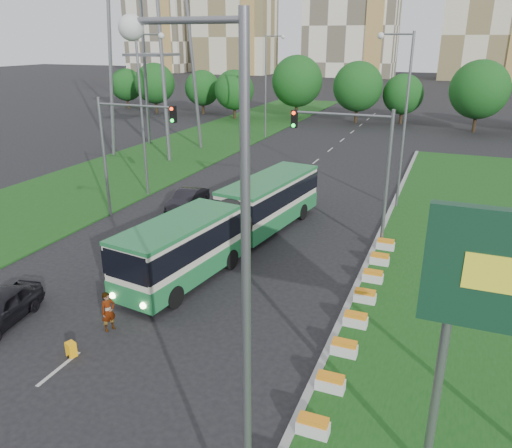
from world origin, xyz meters
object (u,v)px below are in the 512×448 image
at_px(articulated_bus, 233,220).
at_px(car_left_near, 0,308).
at_px(traffic_mast_median, 360,156).
at_px(traffic_mast_left, 123,140).
at_px(pedestrian, 108,311).
at_px(shopping_trolley, 71,349).
at_px(car_left_far, 188,200).

xyz_separation_m(articulated_bus, car_left_near, (-5.89, -11.13, -1.03)).
relative_size(traffic_mast_median, traffic_mast_left, 1.00).
bearing_deg(articulated_bus, car_left_near, -109.65).
bearing_deg(car_left_near, pedestrian, 6.09).
height_order(traffic_mast_median, shopping_trolley, traffic_mast_median).
relative_size(car_left_far, shopping_trolley, 7.18).
bearing_deg(car_left_near, shopping_trolley, -19.91).
xyz_separation_m(articulated_bus, car_left_far, (-5.95, 5.33, -1.04)).
bearing_deg(articulated_bus, shopping_trolley, -88.78).
distance_m(car_left_far, pedestrian, 15.88).
height_order(traffic_mast_left, shopping_trolley, traffic_mast_left).
height_order(traffic_mast_left, car_left_far, traffic_mast_left).
bearing_deg(traffic_mast_median, traffic_mast_left, -176.23).
bearing_deg(car_left_far, articulated_bus, -44.71).
bearing_deg(articulated_bus, pedestrian, -89.07).
bearing_deg(car_left_far, traffic_mast_median, -12.46).
bearing_deg(traffic_mast_median, pedestrian, -120.34).
bearing_deg(traffic_mast_median, shopping_trolley, -117.38).
xyz_separation_m(car_left_near, pedestrian, (4.63, 1.28, 0.15)).
bearing_deg(pedestrian, traffic_mast_left, 54.34).
bearing_deg(car_left_near, traffic_mast_left, 92.69).
height_order(car_left_near, car_left_far, car_left_near).
height_order(car_left_near, pedestrian, pedestrian).
distance_m(traffic_mast_median, shopping_trolley, 17.84).
bearing_deg(articulated_bus, car_left_far, 146.40).
relative_size(traffic_mast_median, articulated_bus, 0.46).
bearing_deg(traffic_mast_left, shopping_trolley, -62.81).
bearing_deg(traffic_mast_left, car_left_near, -77.88).
bearing_deg(shopping_trolley, car_left_near, -171.50).
bearing_deg(shopping_trolley, traffic_mast_median, 81.60).
relative_size(traffic_mast_median, pedestrian, 4.61).
bearing_deg(pedestrian, car_left_near, 128.05).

